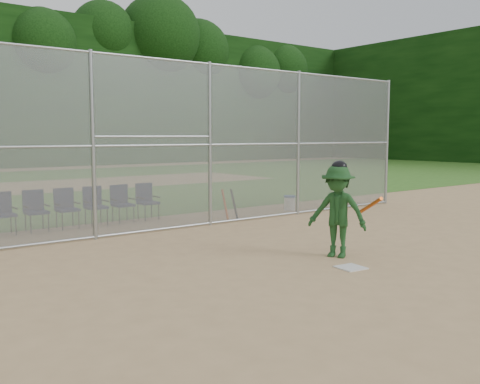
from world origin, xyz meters
TOP-DOWN VIEW (x-y plane):
  - ground at (0.00, 0.00)m, footprint 100.00×100.00m
  - grass_strip at (0.00, 18.00)m, footprint 100.00×100.00m
  - dirt_patch_far at (0.00, 18.00)m, footprint 24.00×24.00m
  - backstop_fence at (0.00, 5.00)m, footprint 16.09×0.09m
  - treeline at (0.00, 20.00)m, footprint 81.00×60.00m
  - home_plate at (0.38, -0.05)m, footprint 0.47×0.47m
  - batter_at_plate at (0.83, 0.66)m, footprint 1.07×1.41m
  - water_cooler at (4.41, 5.76)m, footprint 0.35×0.35m
  - spare_bats at (1.83, 5.30)m, footprint 0.36×0.35m
  - chair_2 at (-3.43, 6.69)m, footprint 0.54×0.52m
  - chair_3 at (-2.71, 6.69)m, footprint 0.54×0.52m
  - chair_4 at (-1.99, 6.69)m, footprint 0.54×0.52m
  - chair_5 at (-1.27, 6.69)m, footprint 0.54×0.52m
  - chair_6 at (-0.54, 6.69)m, footprint 0.54×0.52m
  - chair_7 at (0.18, 6.69)m, footprint 0.54×0.52m

SIDE VIEW (x-z plane):
  - ground at x=0.00m, z-range 0.00..0.00m
  - grass_strip at x=0.00m, z-range 0.01..0.01m
  - dirt_patch_far at x=0.00m, z-range 0.01..0.01m
  - home_plate at x=0.38m, z-range 0.00..0.02m
  - water_cooler at x=4.41m, z-range 0.00..0.44m
  - spare_bats at x=1.83m, z-range 0.00..0.82m
  - chair_2 at x=-3.43m, z-range 0.00..0.96m
  - chair_3 at x=-2.71m, z-range 0.00..0.96m
  - chair_4 at x=-1.99m, z-range 0.00..0.96m
  - chair_5 at x=-1.27m, z-range 0.00..0.96m
  - chair_6 at x=-0.54m, z-range 0.00..0.96m
  - chair_7 at x=0.18m, z-range 0.00..0.96m
  - batter_at_plate at x=0.83m, z-range -0.03..1.74m
  - backstop_fence at x=0.00m, z-range 0.07..4.07m
  - treeline at x=0.00m, z-range 0.00..11.00m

